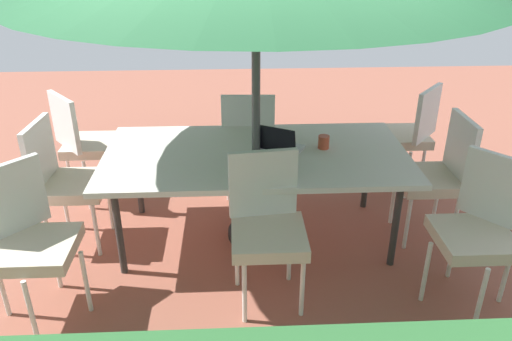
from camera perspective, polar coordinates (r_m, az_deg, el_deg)
The scene contains 12 objects.
ground_plane at distance 4.06m, azimuth 0.00°, elevation -7.44°, with size 10.00×10.00×0.02m, color #935442.
dining_table at distance 3.72m, azimuth 0.00°, elevation 1.40°, with size 2.22×1.12×0.72m.
chair_west at distance 4.04m, azimuth 19.71°, elevation -0.14°, with size 0.46×0.46×0.98m.
chair_northeast at distance 3.35m, azimuth -24.20°, elevation -6.75°, with size 0.59×0.59×0.98m.
chair_southwest at distance 4.73m, azimuth 16.71°, elevation 4.20°, with size 0.59×0.58×0.98m.
chair_south at distance 4.41m, azimuth -0.86°, elevation 3.75°, with size 0.46×0.47×0.98m.
chair_east at distance 3.97m, azimuth -20.72°, elevation -0.77°, with size 0.47×0.46×0.98m.
chair_north at distance 3.18m, azimuth 1.24°, elevation -5.90°, with size 0.47×0.48×0.98m.
chair_northwest at distance 3.45m, azimuth 23.89°, elevation -5.70°, with size 0.59×0.58×0.98m.
chair_southeast at distance 4.59m, azimuth -18.65°, elevation 3.24°, with size 0.58×0.58×0.98m.
laptop at distance 3.73m, azimuth 2.53°, elevation 2.92°, with size 0.40×0.37×0.21m.
cup at distance 3.80m, azimuth 7.61°, elevation 3.19°, with size 0.08×0.08×0.10m, color #CC4C33.
Camera 1 is at (0.16, 3.37, 2.25)m, focal length 35.60 mm.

